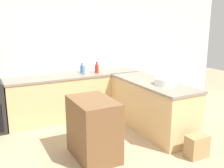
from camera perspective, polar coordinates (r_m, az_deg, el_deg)
ground_plane at (r=3.93m, az=2.37°, el=-15.99°), size 14.00×14.00×0.00m
wall_back at (r=5.55m, az=-9.47°, el=7.32°), size 8.00×0.06×2.70m
counter_back at (r=5.42m, az=-7.99°, el=-2.54°), size 2.71×0.64×0.89m
counter_peninsula at (r=4.81m, az=8.60°, el=-4.62°), size 0.69×1.90×0.89m
island_table at (r=3.81m, az=-4.08°, el=-9.66°), size 0.55×0.83×0.87m
mixing_bowl at (r=4.51m, az=11.64°, el=0.59°), size 0.38×0.38×0.11m
water_bottle_blue at (r=5.47m, az=-6.55°, el=3.31°), size 0.07×0.07×0.20m
vinegar_bottle_clear at (r=5.28m, az=-5.76°, el=3.10°), size 0.07×0.07×0.24m
hot_sauce_bottle at (r=5.41m, az=-3.33°, el=3.40°), size 0.08×0.08×0.24m
paper_bag at (r=4.09m, az=18.00°, el=-12.78°), size 0.32×0.20×0.33m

